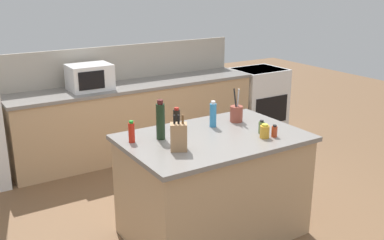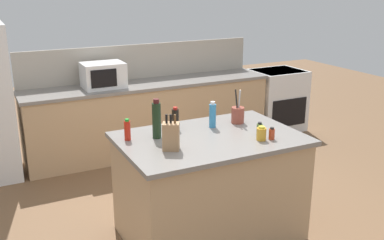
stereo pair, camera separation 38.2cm
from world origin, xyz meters
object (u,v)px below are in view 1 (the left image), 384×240
object	(u,v)px
microwave	(90,77)
honey_jar	(265,131)
range_oven	(258,98)
knife_block	(179,137)
soy_sauce_bottle	(177,119)
spice_jar_oregano	(261,127)
dish_soap_bottle	(213,115)
hot_sauce_bottle	(132,132)
utensil_crock	(236,113)
spice_jar_paprika	(274,131)
wine_bottle	(161,121)

from	to	relation	value
microwave	honey_jar	world-z (taller)	microwave
range_oven	knife_block	bearing A→B (deg)	-140.10
honey_jar	soy_sauce_bottle	world-z (taller)	soy_sauce_bottle
spice_jar_oregano	dish_soap_bottle	bearing A→B (deg)	123.75
spice_jar_oregano	soy_sauce_bottle	bearing A→B (deg)	140.45
dish_soap_bottle	hot_sauce_bottle	distance (m)	0.80
utensil_crock	soy_sauce_bottle	size ratio (longest dim) A/B	1.56
utensil_crock	soy_sauce_bottle	world-z (taller)	utensil_crock
range_oven	spice_jar_paprika	bearing A→B (deg)	-127.86
utensil_crock	knife_block	bearing A→B (deg)	-156.88
range_oven	dish_soap_bottle	xyz separation A→B (m)	(-2.22, -1.98, 0.59)
spice_jar_paprika	spice_jar_oregano	world-z (taller)	spice_jar_oregano
microwave	dish_soap_bottle	world-z (taller)	microwave
microwave	wine_bottle	bearing A→B (deg)	-93.17
microwave	wine_bottle	distance (m)	2.03
hot_sauce_bottle	wine_bottle	bearing A→B (deg)	-13.39
microwave	soy_sauce_bottle	xyz separation A→B (m)	(0.12, -1.89, -0.06)
hot_sauce_bottle	honey_jar	bearing A→B (deg)	-26.44
honey_jar	spice_jar_paprika	xyz separation A→B (m)	(0.09, -0.02, -0.01)
spice_jar_oregano	wine_bottle	bearing A→B (deg)	157.47
knife_block	utensil_crock	bearing A→B (deg)	52.40
spice_jar_paprika	spice_jar_oregano	size ratio (longest dim) A/B	0.88
knife_block	soy_sauce_bottle	xyz separation A→B (m)	(0.24, 0.45, -0.02)
wine_bottle	range_oven	bearing A→B (deg)	36.03
range_oven	soy_sauce_bottle	size ratio (longest dim) A/B	4.47
soy_sauce_bottle	spice_jar_paprika	world-z (taller)	soy_sauce_bottle
hot_sauce_bottle	soy_sauce_bottle	bearing A→B (deg)	9.81
honey_jar	wine_bottle	distance (m)	0.88
spice_jar_oregano	hot_sauce_bottle	xyz separation A→B (m)	(-1.05, 0.39, 0.03)
spice_jar_paprika	dish_soap_bottle	world-z (taller)	dish_soap_bottle
hot_sauce_bottle	dish_soap_bottle	bearing A→B (deg)	-1.17
microwave	utensil_crock	distance (m)	2.10
microwave	hot_sauce_bottle	bearing A→B (deg)	-100.17
microwave	dish_soap_bottle	distance (m)	2.03
utensil_crock	wine_bottle	distance (m)	0.84
utensil_crock	spice_jar_oregano	xyz separation A→B (m)	(-0.02, -0.39, -0.03)
range_oven	hot_sauce_bottle	size ratio (longest dim) A/B	4.98
utensil_crock	dish_soap_bottle	bearing A→B (deg)	-177.84
range_oven	utensil_crock	world-z (taller)	utensil_crock
microwave	knife_block	bearing A→B (deg)	-92.88
knife_block	utensil_crock	size ratio (longest dim) A/B	0.91
soy_sauce_bottle	spice_jar_paprika	size ratio (longest dim) A/B	1.95
range_oven	spice_jar_paprika	world-z (taller)	spice_jar_paprika
microwave	dish_soap_bottle	xyz separation A→B (m)	(0.45, -1.98, -0.04)
honey_jar	spice_jar_paprika	world-z (taller)	honey_jar
spice_jar_oregano	hot_sauce_bottle	distance (m)	1.13
microwave	knife_block	world-z (taller)	microwave
honey_jar	spice_jar_paprika	distance (m)	0.09
range_oven	wine_bottle	size ratio (longest dim) A/B	2.70
dish_soap_bottle	honey_jar	bearing A→B (deg)	-67.47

